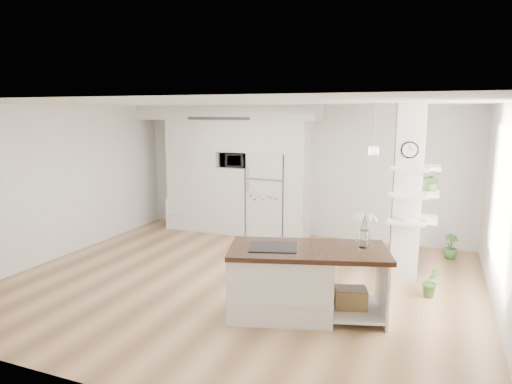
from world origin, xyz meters
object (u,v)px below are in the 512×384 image
(refrigerator, at_px, (269,194))
(kitchen_island, at_px, (290,280))
(floor_plant_a, at_px, (431,282))
(bookshelf, at_px, (182,215))

(refrigerator, height_order, kitchen_island, refrigerator)
(kitchen_island, distance_m, floor_plant_a, 2.11)
(refrigerator, relative_size, kitchen_island, 0.81)
(floor_plant_a, bearing_deg, kitchen_island, -142.92)
(refrigerator, bearing_deg, kitchen_island, -65.70)
(floor_plant_a, bearing_deg, refrigerator, 145.65)
(kitchen_island, height_order, floor_plant_a, kitchen_island)
(bookshelf, height_order, floor_plant_a, bookshelf)
(refrigerator, relative_size, bookshelf, 2.51)
(bookshelf, relative_size, floor_plant_a, 1.54)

